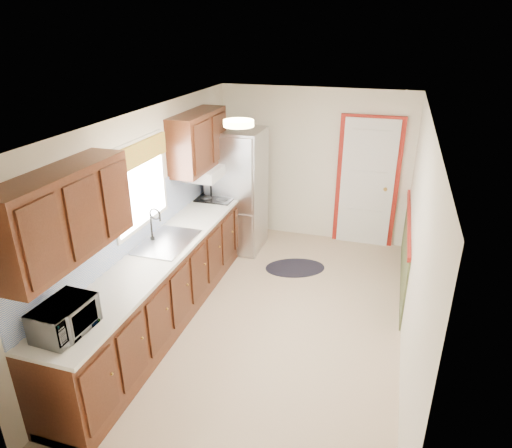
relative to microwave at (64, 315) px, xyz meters
The scene contains 8 objects.
room_shell 2.29m from the microwave, 58.39° to the left, with size 3.20×5.20×2.52m.
kitchen_run 1.69m from the microwave, 91.22° to the left, with size 0.63×4.00×2.20m.
back_wall_trim 4.71m from the microwave, 62.21° to the left, with size 1.12×2.30×2.08m.
ceiling_fixture 2.33m from the microwave, 62.78° to the left, with size 0.30×0.30×0.06m, color #FFD88C.
microwave is the anchor object (origin of this frame).
refrigerator 3.71m from the microwave, 87.22° to the left, with size 0.78×0.78×1.87m.
rug 3.64m from the microwave, 69.54° to the left, with size 0.86×0.55×0.01m, color black.
cooktop 3.35m from the microwave, 89.83° to the left, with size 0.52×0.62×0.02m, color black.
Camera 1 is at (1.16, -4.41, 3.24)m, focal length 32.00 mm.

